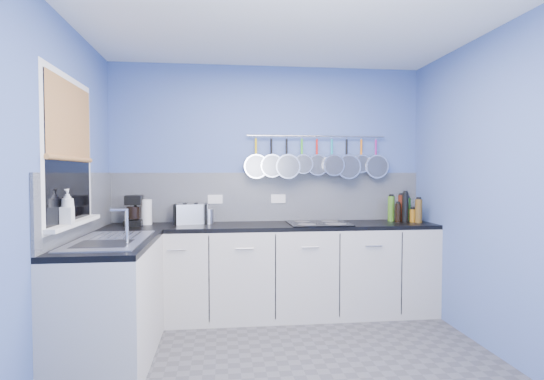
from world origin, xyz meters
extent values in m
cube|color=#47474C|center=(0.00, 0.00, -0.01)|extent=(3.20, 3.00, 0.02)
cube|color=white|center=(0.00, 0.00, 2.51)|extent=(3.20, 3.00, 0.02)
cube|color=#4961A3|center=(0.00, 1.51, 1.25)|extent=(3.20, 0.02, 2.50)
cube|color=#4961A3|center=(0.00, -1.51, 1.25)|extent=(3.20, 0.02, 2.50)
cube|color=#4961A3|center=(-1.61, 0.00, 1.25)|extent=(0.02, 3.00, 2.50)
cube|color=#4961A3|center=(1.61, 0.00, 1.25)|extent=(0.02, 3.00, 2.50)
cube|color=gray|center=(0.00, 1.49, 1.15)|extent=(3.20, 0.02, 0.50)
cube|color=gray|center=(-1.59, 0.60, 1.15)|extent=(0.02, 1.80, 0.50)
cube|color=#BBB5AE|center=(0.00, 1.20, 0.43)|extent=(3.20, 0.60, 0.86)
cube|color=black|center=(0.00, 1.20, 0.88)|extent=(3.20, 0.60, 0.04)
cube|color=#BBB5AE|center=(-1.30, 0.30, 0.43)|extent=(0.60, 1.20, 0.86)
cube|color=black|center=(-1.30, 0.30, 0.88)|extent=(0.60, 1.20, 0.04)
cube|color=white|center=(-1.58, 0.30, 1.55)|extent=(0.01, 1.00, 1.10)
cube|color=black|center=(-1.57, 0.30, 1.55)|extent=(0.01, 0.90, 1.00)
cube|color=#B87443|center=(-1.56, 0.30, 1.77)|extent=(0.01, 0.90, 0.55)
cube|color=white|center=(-1.55, 0.30, 1.04)|extent=(0.10, 0.98, 0.03)
cube|color=silver|center=(-1.30, 0.30, 0.90)|extent=(0.50, 0.95, 0.01)
cube|color=white|center=(-0.55, 1.48, 1.13)|extent=(0.15, 0.01, 0.09)
cube|color=white|center=(0.10, 1.48, 1.13)|extent=(0.15, 0.01, 0.09)
cylinder|color=silver|center=(0.50, 1.45, 1.78)|extent=(1.45, 0.02, 0.02)
imported|color=white|center=(-1.53, 0.12, 1.17)|extent=(0.09, 0.09, 0.24)
imported|color=white|center=(-1.53, 0.11, 1.14)|extent=(0.08, 0.08, 0.17)
cylinder|color=white|center=(-1.21, 1.30, 1.02)|extent=(0.14, 0.14, 0.24)
cube|color=silver|center=(-0.79, 1.31, 1.00)|extent=(0.34, 0.24, 0.19)
cylinder|color=silver|center=(-0.61, 1.30, 0.97)|extent=(0.11, 0.11, 0.14)
cube|color=black|center=(0.45, 1.15, 0.91)|extent=(0.58, 0.51, 0.01)
cylinder|color=#265919|center=(1.43, 1.32, 1.02)|extent=(0.07, 0.07, 0.24)
cylinder|color=#4C190C|center=(1.36, 1.31, 1.04)|extent=(0.06, 0.06, 0.27)
cylinder|color=#3F721E|center=(1.26, 1.32, 1.03)|extent=(0.07, 0.07, 0.26)
cylinder|color=#8C5914|center=(1.44, 1.20, 0.97)|extent=(0.06, 0.06, 0.13)
cylinder|color=black|center=(1.36, 1.21, 1.05)|extent=(0.06, 0.06, 0.30)
cylinder|color=black|center=(1.29, 1.22, 0.99)|extent=(0.06, 0.06, 0.19)
cylinder|color=brown|center=(1.47, 1.13, 1.02)|extent=(0.07, 0.07, 0.24)
camera|label=1|loc=(-0.48, -2.96, 1.40)|focal=28.54mm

